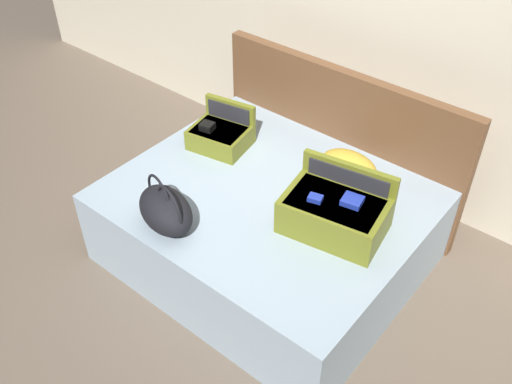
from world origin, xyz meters
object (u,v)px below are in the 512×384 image
Objects in this scene: bed at (267,227)px; pillow_near_headboard at (349,167)px; duffel_bag at (166,210)px; hard_case_large at (335,212)px; hard_case_medium at (221,134)px.

pillow_near_headboard reaches higher than bed.
duffel_bag reaches higher than bed.
hard_case_large is 1.00m from duffel_bag.
hard_case_large is 1.59× the size of pillow_near_headboard.
hard_case_large reaches higher than pillow_near_headboard.
pillow_near_headboard is at bearing 61.74° from duffel_bag.
bed is at bearing 64.57° from duffel_bag.
hard_case_large is 0.52m from pillow_near_headboard.
hard_case_medium is at bearing -163.90° from pillow_near_headboard.
bed is 3.97× the size of duffel_bag.
bed is at bearing -121.64° from pillow_near_headboard.
pillow_near_headboard is at bearing 5.68° from hard_case_medium.
hard_case_medium is (-0.60, 0.22, 0.38)m from bed.
duffel_bag is 1.24m from pillow_near_headboard.
hard_case_medium is 1.08× the size of pillow_near_headboard.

